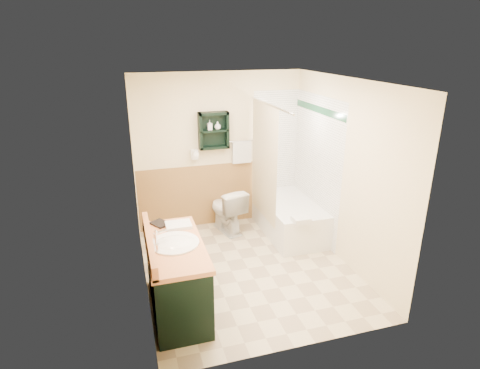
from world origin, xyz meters
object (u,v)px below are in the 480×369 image
Objects in this scene: wall_shelf at (214,131)px; soap_bottle_a at (210,128)px; vanity at (177,277)px; toilet at (227,210)px; soap_bottle_b at (218,126)px; vanity_book at (154,218)px; hair_dryer at (194,154)px; bathtub at (288,216)px.

soap_bottle_a is at bearing -175.16° from wall_shelf.
vanity reaches higher than toilet.
toilet is 1.29m from soap_bottle_b.
hair_dryer is at bearing 31.05° from vanity_book.
toilet is 1.81m from vanity_book.
wall_shelf is 0.43× the size of vanity.
bathtub is at bearing -26.33° from soap_bottle_a.
wall_shelf is at bearing -78.42° from toilet.
hair_dryer is 0.19× the size of vanity.
vanity reaches higher than bathtub.
soap_bottle_a is 1.22× the size of soap_bottle_b.
bathtub is at bearing -29.09° from soap_bottle_b.
vanity is (-0.89, -1.97, -1.14)m from wall_shelf.
hair_dryer is at bearing 73.39° from vanity.
wall_shelf is 0.77× the size of toilet.
vanity_book reaches higher than bathtub.
vanity_book reaches higher than toilet.
hair_dryer reaches higher than vanity.
soap_bottle_b is at bearing 0.00° from soap_bottle_a.
wall_shelf is at bearing -4.76° from hair_dryer.
toilet is 3.28× the size of vanity_book.
soap_bottle_b is (-0.96, 0.54, 1.36)m from bathtub.
soap_bottle_a is 0.12m from soap_bottle_b.
wall_shelf reaches higher than hair_dryer.
hair_dryer is 1.66× the size of soap_bottle_a.
toilet reaches higher than bathtub.
soap_bottle_b reaches higher than soap_bottle_a.
soap_bottle_a reaches higher than hair_dryer.
soap_bottle_b reaches higher than vanity_book.
wall_shelf is at bearing 4.84° from soap_bottle_a.
toilet is (1.02, 1.72, -0.06)m from vanity.
toilet is 1.29m from soap_bottle_a.
bathtub is 0.95m from toilet.
wall_shelf reaches higher than vanity_book.
vanity is 10.78× the size of soap_bottle_b.
vanity_book is (-1.18, -1.25, 0.57)m from toilet.
vanity_book reaches higher than vanity.
toilet is (0.12, -0.25, -1.20)m from wall_shelf.
toilet is at bearing 14.16° from vanity_book.
vanity is at bearing -115.94° from soap_bottle_b.
soap_bottle_a is at bearing -67.92° from toilet.
toilet is at bearing 59.43° from vanity.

